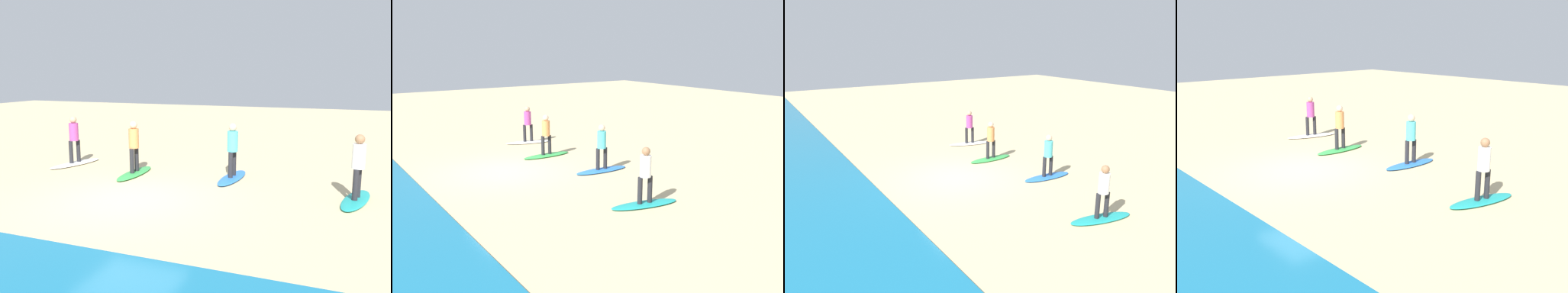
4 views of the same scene
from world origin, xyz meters
The scene contains 9 objects.
ground_plane centered at (0.00, 0.00, 0.00)m, with size 60.00×60.00×0.00m, color #CCB789.
surfboard_teal centered at (-5.48, -1.88, 0.04)m, with size 2.10×0.56×0.09m, color teal.
surfer_teal centered at (-5.48, -1.88, 1.04)m, with size 0.32×0.45×1.64m.
surfboard_blue centered at (-1.93, -2.95, 0.04)m, with size 2.10×0.56×0.09m, color blue.
surfer_blue centered at (-1.93, -2.95, 1.04)m, with size 0.32×0.46×1.64m.
surfboard_green centered at (1.16, -2.39, 0.04)m, with size 2.10×0.56×0.09m, color green.
surfer_green centered at (1.16, -2.39, 1.04)m, with size 0.32×0.46×1.64m.
surfboard_white centered at (3.84, -2.93, 0.04)m, with size 2.10×0.56×0.09m, color white.
surfer_white centered at (3.84, -2.93, 1.04)m, with size 0.32×0.45×1.64m.
Camera 3 is at (-12.38, 6.87, 5.32)m, focal length 35.52 mm.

